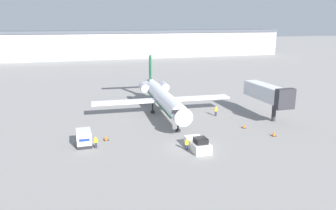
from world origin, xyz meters
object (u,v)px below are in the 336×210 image
luggage_cart (84,138)px  traffic_cone_left (106,138)px  worker_near_tug (187,144)px  worker_on_apron (96,142)px  traffic_cone_mid (274,134)px  jet_bridge (268,93)px  traffic_cone_right (244,126)px  pushback_tug (198,144)px  worker_by_wing (216,111)px  airplane_main (162,96)px

luggage_cart → traffic_cone_left: size_ratio=3.93×
worker_near_tug → worker_on_apron: worker_on_apron is taller
traffic_cone_mid → jet_bridge: (4.49, 8.86, 4.07)m
traffic_cone_right → jet_bridge: (6.84, 4.16, 4.12)m
worker_on_apron → jet_bridge: 31.29m
pushback_tug → luggage_cart: (-14.54, 5.84, 0.37)m
worker_by_wing → airplane_main: bearing=152.2°
airplane_main → traffic_cone_left: bearing=-135.6°
pushback_tug → worker_by_wing: (9.22, 14.05, 0.23)m
airplane_main → traffic_cone_left: 16.84m
worker_near_tug → worker_by_wing: size_ratio=0.90×
pushback_tug → traffic_cone_left: 13.44m
luggage_cart → worker_near_tug: 14.20m
worker_by_wing → traffic_cone_left: size_ratio=2.36×
pushback_tug → traffic_cone_mid: (12.94, 1.57, -0.35)m
luggage_cart → traffic_cone_right: size_ratio=4.42×
traffic_cone_right → traffic_cone_mid: bearing=-63.4°
airplane_main → luggage_cart: size_ratio=9.04×
worker_by_wing → traffic_cone_mid: size_ratio=2.29×
worker_on_apron → traffic_cone_right: bearing=4.5°
airplane_main → traffic_cone_right: (10.15, -12.42, -2.94)m
pushback_tug → traffic_cone_mid: size_ratio=6.09×
worker_on_apron → traffic_cone_mid: (26.01, -2.83, -0.48)m
pushback_tug → worker_near_tug: (-1.55, 0.11, 0.12)m
airplane_main → worker_near_tug: 18.84m
jet_bridge → airplane_main: bearing=154.1°
jet_bridge → worker_by_wing: bearing=156.2°
worker_near_tug → jet_bridge: 21.90m
luggage_cart → worker_by_wing: bearing=19.1°
airplane_main → worker_by_wing: 10.20m
luggage_cart → jet_bridge: (31.97, 4.60, 3.34)m
traffic_cone_mid → luggage_cart: bearing=171.2°
worker_by_wing → worker_on_apron: bearing=-156.6°
worker_on_apron → traffic_cone_right: (23.65, 1.87, -0.53)m
worker_near_tug → traffic_cone_left: 12.09m
worker_near_tug → jet_bridge: size_ratio=0.14×
luggage_cart → traffic_cone_left: (3.12, 1.24, -0.74)m
luggage_cart → traffic_cone_right: luggage_cart is taller
worker_by_wing → luggage_cart: bearing=-160.9°
traffic_cone_left → traffic_cone_right: size_ratio=1.13×
luggage_cart → worker_on_apron: bearing=-44.4°
traffic_cone_mid → pushback_tug: bearing=-173.1°
airplane_main → worker_by_wing: airplane_main is taller
worker_by_wing → traffic_cone_right: (1.36, -7.79, -0.64)m
worker_by_wing → traffic_cone_left: bearing=-161.3°
traffic_cone_right → traffic_cone_mid: size_ratio=0.86×
worker_near_tug → traffic_cone_right: 13.62m
worker_on_apron → luggage_cart: bearing=135.6°
traffic_cone_mid → worker_by_wing: bearing=106.6°
airplane_main → traffic_cone_left: size_ratio=35.49×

